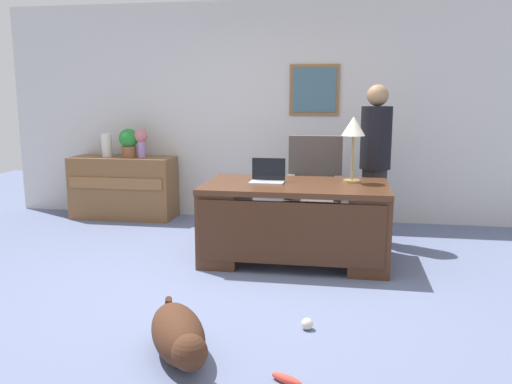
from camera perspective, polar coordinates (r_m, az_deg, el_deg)
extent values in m
plane|color=slate|center=(4.41, -2.84, -10.27)|extent=(12.00, 12.00, 0.00)
cube|color=silver|center=(6.69, 1.96, 8.62)|extent=(7.00, 0.12, 2.70)
cube|color=olive|center=(6.56, 6.35, 10.93)|extent=(0.61, 0.03, 0.61)
cube|color=#456576|center=(6.54, 6.34, 10.93)|extent=(0.53, 0.01, 0.53)
cube|color=#4C2B19|center=(4.95, 4.34, 0.63)|extent=(1.71, 0.99, 0.05)
cube|color=#4C2B19|center=(5.13, -3.26, -3.25)|extent=(0.36, 0.93, 0.69)
cube|color=#4C2B19|center=(5.01, 12.02, -3.80)|extent=(0.36, 0.93, 0.69)
cube|color=#412415|center=(4.57, 3.73, -4.51)|extent=(1.61, 0.04, 0.55)
cube|color=brown|center=(6.97, -14.14, 0.48)|extent=(1.32, 0.48, 0.79)
cube|color=brown|center=(6.73, -15.02, 0.91)|extent=(1.22, 0.02, 0.14)
cube|color=#564C47|center=(5.85, 6.22, -1.35)|extent=(0.60, 0.58, 0.18)
cylinder|color=black|center=(5.90, 6.18, -3.54)|extent=(0.10, 0.10, 0.28)
cylinder|color=black|center=(5.93, 6.16, -4.62)|extent=(0.52, 0.52, 0.05)
cube|color=#564C47|center=(6.02, 6.45, 2.99)|extent=(0.60, 0.12, 0.65)
cube|color=#564C47|center=(5.84, 3.71, 0.65)|extent=(0.08, 0.50, 0.22)
cube|color=#564C47|center=(5.81, 8.82, 0.50)|extent=(0.08, 0.50, 0.22)
cylinder|color=#262323|center=(5.73, 12.58, -1.48)|extent=(0.26, 0.26, 0.80)
cylinder|color=black|center=(5.63, 12.87, 5.74)|extent=(0.32, 0.32, 0.65)
sphere|color=#9B7653|center=(5.61, 13.05, 10.16)|extent=(0.22, 0.22, 0.22)
ellipsoid|color=#472819|center=(3.30, -8.47, -14.92)|extent=(0.59, 0.73, 0.30)
sphere|color=#472819|center=(2.99, -7.20, -16.85)|extent=(0.20, 0.20, 0.20)
cylinder|color=#472819|center=(3.59, -9.54, -12.43)|extent=(0.11, 0.15, 0.21)
cube|color=#B2B5BA|center=(4.96, 1.20, 1.06)|extent=(0.32, 0.22, 0.01)
cube|color=black|center=(5.05, 1.38, 2.51)|extent=(0.32, 0.01, 0.21)
cylinder|color=#9E8447|center=(5.08, 10.33, 1.16)|extent=(0.16, 0.16, 0.02)
cylinder|color=#9E8447|center=(5.05, 10.41, 3.64)|extent=(0.02, 0.02, 0.42)
cone|color=silver|center=(5.02, 10.52, 7.04)|extent=(0.22, 0.22, 0.18)
cylinder|color=#AA80CF|center=(6.80, -12.31, 4.53)|extent=(0.10, 0.10, 0.20)
sphere|color=#C87378|center=(6.79, -12.36, 5.97)|extent=(0.17, 0.17, 0.17)
cylinder|color=silver|center=(6.99, -15.86, 4.92)|extent=(0.13, 0.13, 0.30)
cylinder|color=brown|center=(6.87, -13.57, 4.27)|extent=(0.18, 0.18, 0.14)
sphere|color=#278A33|center=(6.86, -13.63, 5.68)|extent=(0.24, 0.24, 0.24)
sphere|color=beige|center=(3.67, 5.56, -14.02)|extent=(0.08, 0.08, 0.08)
ellipsoid|color=#E53F33|center=(3.06, 3.35, -19.59)|extent=(0.20, 0.13, 0.05)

